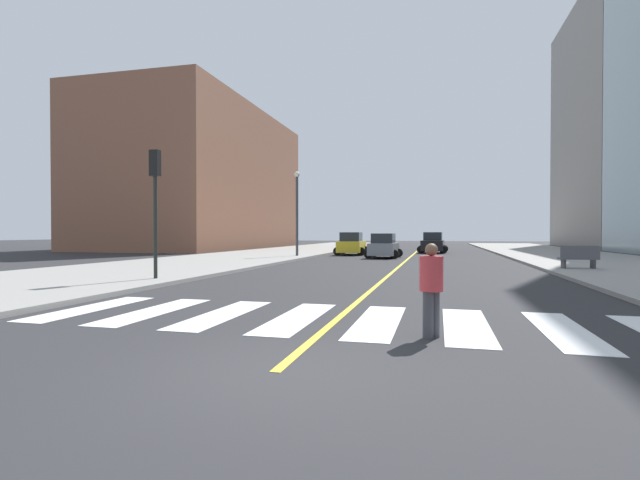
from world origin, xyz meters
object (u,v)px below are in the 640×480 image
car_yellow_third (352,244)px  car_black_fourth (433,243)px  park_bench (579,258)px  street_lamp (297,205)px  pedestrian_crossing (431,286)px  car_red_nearest (380,241)px  car_gray_second (384,246)px  traffic_light_far_corner (155,188)px

car_yellow_third → car_black_fourth: car_black_fourth is taller
park_bench → street_lamp: bearing=56.9°
car_yellow_third → pedestrian_crossing: 32.29m
car_red_nearest → pedestrian_crossing: 51.44m
car_gray_second → car_yellow_third: (-3.28, 4.38, 0.04)m
car_yellow_third → park_bench: 20.33m
car_yellow_third → park_bench: car_yellow_third is taller
car_yellow_third → car_black_fourth: (6.82, 5.79, 0.01)m
traffic_light_far_corner → park_bench: (17.23, 9.50, -2.91)m
car_gray_second → pedestrian_crossing: car_gray_second is taller
car_red_nearest → park_bench: (13.90, -34.21, -0.15)m
car_red_nearest → car_yellow_third: size_ratio=0.91×
car_yellow_third → street_lamp: 7.08m
car_red_nearest → park_bench: 36.92m
traffic_light_far_corner → street_lamp: (-0.07, 18.80, 0.44)m
car_gray_second → car_yellow_third: size_ratio=0.96×
pedestrian_crossing → street_lamp: bearing=-121.8°
park_bench → pedestrian_crossing: pedestrian_crossing is taller
street_lamp → pedestrian_crossing: bearing=-68.1°
car_gray_second → street_lamp: bearing=-169.2°
car_yellow_third → car_black_fourth: bearing=39.2°
car_gray_second → park_bench: (10.72, -10.36, -0.18)m
street_lamp → park_bench: bearing=-28.3°
car_red_nearest → car_black_fourth: size_ratio=0.89×
car_gray_second → street_lamp: street_lamp is taller
pedestrian_crossing → car_black_fourth: bearing=-143.2°
park_bench → car_yellow_third: bearing=38.7°
car_yellow_third → traffic_light_far_corner: 24.60m
car_black_fourth → park_bench: 21.76m
car_yellow_third → car_black_fourth: size_ratio=0.98×
car_red_nearest → pedestrian_crossing: bearing=-82.1°
car_yellow_third → traffic_light_far_corner: traffic_light_far_corner is taller
traffic_light_far_corner → pedestrian_crossing: bearing=-34.8°
car_black_fourth → park_bench: car_black_fourth is taller
car_gray_second → car_black_fourth: 10.77m
car_gray_second → park_bench: size_ratio=2.30×
car_gray_second → car_red_nearest: bearing=99.4°
car_black_fourth → car_gray_second: bearing=73.3°
car_gray_second → car_black_fourth: car_black_fourth is taller
park_bench → street_lamp: 19.93m
car_gray_second → pedestrian_crossing: (3.90, -27.10, 0.07)m
car_black_fourth → traffic_light_far_corner: traffic_light_far_corner is taller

